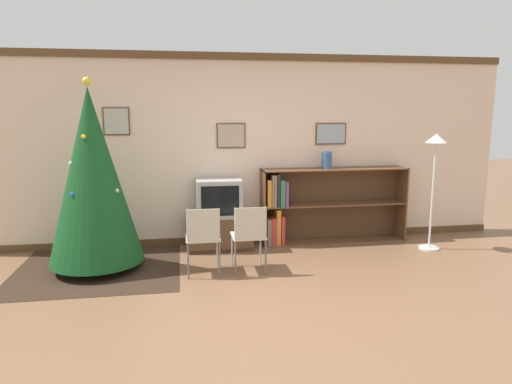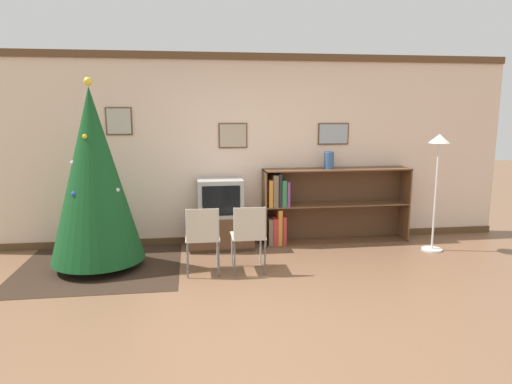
{
  "view_description": "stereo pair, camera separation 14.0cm",
  "coord_description": "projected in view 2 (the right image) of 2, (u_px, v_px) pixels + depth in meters",
  "views": [
    {
      "loc": [
        -0.74,
        -4.06,
        1.92
      ],
      "look_at": [
        0.14,
        1.33,
        0.94
      ],
      "focal_mm": 32.0,
      "sensor_mm": 36.0,
      "label": 1
    },
    {
      "loc": [
        -0.61,
        -4.08,
        1.92
      ],
      "look_at": [
        0.14,
        1.33,
        0.94
      ],
      "focal_mm": 32.0,
      "sensor_mm": 36.0,
      "label": 2
    }
  ],
  "objects": [
    {
      "name": "christmas_tree",
      "position": [
        94.0,
        176.0,
        5.44
      ],
      "size": [
        1.11,
        1.11,
        2.29
      ],
      "color": "maroon",
      "rests_on": "area_rug"
    },
    {
      "name": "tv_console",
      "position": [
        221.0,
        232.0,
        6.4
      ],
      "size": [
        0.9,
        0.49,
        0.47
      ],
      "color": "#412A1A",
      "rests_on": "ground_plane"
    },
    {
      "name": "television",
      "position": [
        220.0,
        198.0,
        6.31
      ],
      "size": [
        0.62,
        0.48,
        0.52
      ],
      "color": "#9E9E99",
      "rests_on": "tv_console"
    },
    {
      "name": "wall_back",
      "position": [
        235.0,
        150.0,
        6.54
      ],
      "size": [
        8.09,
        0.11,
        2.7
      ],
      "color": "beige",
      "rests_on": "ground_plane"
    },
    {
      "name": "vase",
      "position": [
        329.0,
        160.0,
        6.51
      ],
      "size": [
        0.14,
        0.14,
        0.25
      ],
      "color": "#335684",
      "rests_on": "bookshelf"
    },
    {
      "name": "ground_plane",
      "position": [
        260.0,
        312.0,
        4.4
      ],
      "size": [
        24.0,
        24.0,
        0.0
      ],
      "primitive_type": "plane",
      "color": "brown"
    },
    {
      "name": "standing_lamp",
      "position": [
        438.0,
        162.0,
        6.11
      ],
      "size": [
        0.28,
        0.28,
        1.61
      ],
      "color": "silver",
      "rests_on": "ground_plane"
    },
    {
      "name": "folding_chair_left",
      "position": [
        203.0,
        236.0,
        5.31
      ],
      "size": [
        0.4,
        0.4,
        0.82
      ],
      "color": "#BCB29E",
      "rests_on": "ground_plane"
    },
    {
      "name": "folding_chair_right",
      "position": [
        249.0,
        234.0,
        5.38
      ],
      "size": [
        0.4,
        0.4,
        0.82
      ],
      "color": "#BCB29E",
      "rests_on": "ground_plane"
    },
    {
      "name": "bookshelf",
      "position": [
        313.0,
        206.0,
        6.62
      ],
      "size": [
        2.14,
        0.36,
        1.09
      ],
      "color": "brown",
      "rests_on": "ground_plane"
    },
    {
      "name": "area_rug",
      "position": [
        100.0,
        267.0,
        5.64
      ],
      "size": [
        1.96,
        1.8,
        0.01
      ],
      "color": "#332319",
      "rests_on": "ground_plane"
    }
  ]
}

